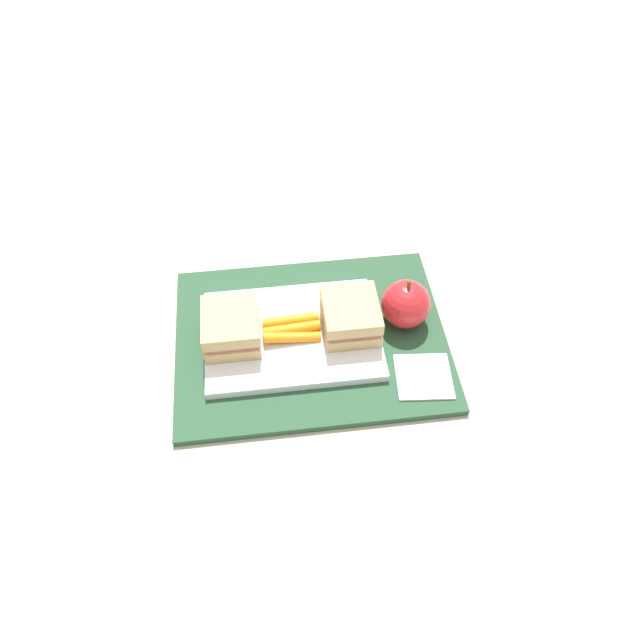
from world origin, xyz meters
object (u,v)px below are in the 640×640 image
(carrot_sticks_bundle, at_px, (292,329))
(paper_napkin, at_px, (424,377))
(sandwich_half_left, at_px, (231,327))
(food_tray, at_px, (292,335))
(sandwich_half_right, at_px, (351,316))
(apple, at_px, (406,304))

(carrot_sticks_bundle, xyz_separation_m, paper_napkin, (0.16, -0.08, -0.02))
(carrot_sticks_bundle, bearing_deg, sandwich_half_left, -179.80)
(carrot_sticks_bundle, bearing_deg, food_tray, -61.24)
(food_tray, xyz_separation_m, sandwich_half_right, (0.08, 0.00, 0.03))
(sandwich_half_right, bearing_deg, paper_napkin, -45.66)
(sandwich_half_left, relative_size, apple, 1.04)
(sandwich_half_left, height_order, sandwich_half_right, same)
(carrot_sticks_bundle, relative_size, paper_napkin, 1.11)
(carrot_sticks_bundle, distance_m, apple, 0.16)
(sandwich_half_right, distance_m, apple, 0.08)
(carrot_sticks_bundle, bearing_deg, apple, 4.75)
(carrot_sticks_bundle, bearing_deg, paper_napkin, -27.73)
(apple, xyz_separation_m, paper_napkin, (0.01, -0.10, -0.03))
(food_tray, xyz_separation_m, carrot_sticks_bundle, (-0.00, 0.00, 0.01))
(paper_napkin, bearing_deg, food_tray, 152.32)
(sandwich_half_right, height_order, paper_napkin, sandwich_half_right)
(sandwich_half_right, xyz_separation_m, paper_napkin, (0.08, -0.08, -0.03))
(apple, bearing_deg, food_tray, -175.14)
(sandwich_half_left, height_order, paper_napkin, sandwich_half_left)
(carrot_sticks_bundle, bearing_deg, sandwich_half_right, -0.20)
(food_tray, relative_size, sandwich_half_left, 2.88)
(sandwich_half_right, xyz_separation_m, apple, (0.08, 0.01, -0.00))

